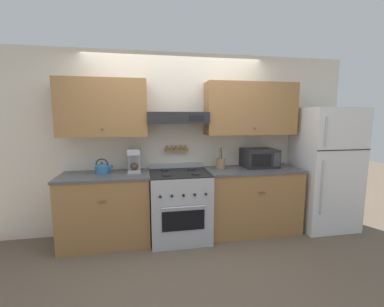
{
  "coord_description": "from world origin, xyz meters",
  "views": [
    {
      "loc": [
        -0.46,
        -3.06,
        1.66
      ],
      "look_at": [
        0.17,
        0.26,
        1.18
      ],
      "focal_mm": 24.0,
      "sensor_mm": 36.0,
      "label": 1
    }
  ],
  "objects": [
    {
      "name": "counter_left",
      "position": [
        -0.97,
        0.32,
        0.46
      ],
      "size": [
        1.14,
        0.64,
        0.93
      ],
      "color": "olive",
      "rests_on": "ground_plane"
    },
    {
      "name": "microwave",
      "position": [
        1.21,
        0.42,
        1.06
      ],
      "size": [
        0.47,
        0.41,
        0.27
      ],
      "color": "#232326",
      "rests_on": "counter_right"
    },
    {
      "name": "ground_plane",
      "position": [
        0.0,
        0.0,
        0.0
      ],
      "size": [
        16.0,
        16.0,
        0.0
      ],
      "primitive_type": "plane",
      "color": "brown"
    },
    {
      "name": "utensil_crock",
      "position": [
        0.61,
        0.41,
        1.01
      ],
      "size": [
        0.13,
        0.13,
        0.3
      ],
      "color": "#8E7051",
      "rests_on": "counter_right"
    },
    {
      "name": "refrigerator",
      "position": [
        2.2,
        0.27,
        0.9
      ],
      "size": [
        0.82,
        0.71,
        1.79
      ],
      "color": "white",
      "rests_on": "ground_plane"
    },
    {
      "name": "wall_back",
      "position": [
        0.04,
        0.59,
        1.46
      ],
      "size": [
        5.2,
        0.46,
        2.55
      ],
      "color": "beige",
      "rests_on": "ground_plane"
    },
    {
      "name": "stove_range",
      "position": [
        0.0,
        0.28,
        0.46
      ],
      "size": [
        0.79,
        0.71,
        0.99
      ],
      "color": "#ADAFB5",
      "rests_on": "ground_plane"
    },
    {
      "name": "coffee_maker",
      "position": [
        -0.59,
        0.44,
        1.09
      ],
      "size": [
        0.17,
        0.25,
        0.31
      ],
      "color": "#ADAFB5",
      "rests_on": "counter_left"
    },
    {
      "name": "tea_kettle",
      "position": [
        -1.0,
        0.41,
        1.0
      ],
      "size": [
        0.23,
        0.18,
        0.19
      ],
      "color": "teal",
      "rests_on": "counter_left"
    },
    {
      "name": "counter_right",
      "position": [
        1.06,
        0.32,
        0.46
      ],
      "size": [
        1.33,
        0.64,
        0.93
      ],
      "color": "olive",
      "rests_on": "ground_plane"
    }
  ]
}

